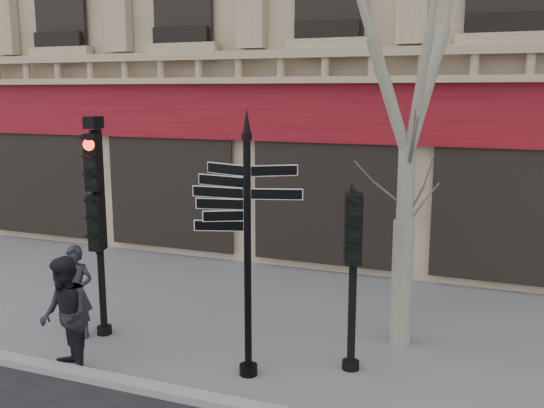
{
  "coord_description": "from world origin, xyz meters",
  "views": [
    {
      "loc": [
        3.69,
        -7.95,
        4.06
      ],
      "look_at": [
        0.37,
        0.6,
        2.35
      ],
      "focal_mm": 40.0,
      "sensor_mm": 36.0,
      "label": 1
    }
  ],
  "objects_px": {
    "traffic_signal_main": "(97,200)",
    "pedestrian_b": "(65,316)",
    "fingerpost": "(247,200)",
    "pedestrian_a": "(76,292)",
    "traffic_signal_secondary": "(354,248)"
  },
  "relations": [
    {
      "from": "traffic_signal_secondary",
      "to": "pedestrian_b",
      "type": "distance_m",
      "value": 4.28
    },
    {
      "from": "fingerpost",
      "to": "pedestrian_b",
      "type": "height_order",
      "value": "fingerpost"
    },
    {
      "from": "traffic_signal_secondary",
      "to": "traffic_signal_main",
      "type": "bearing_deg",
      "value": 163.88
    },
    {
      "from": "traffic_signal_main",
      "to": "fingerpost",
      "type": "bearing_deg",
      "value": -23.28
    },
    {
      "from": "fingerpost",
      "to": "traffic_signal_main",
      "type": "xyz_separation_m",
      "value": [
        -2.88,
        0.49,
        -0.27
      ]
    },
    {
      "from": "traffic_signal_main",
      "to": "pedestrian_b",
      "type": "height_order",
      "value": "traffic_signal_main"
    },
    {
      "from": "traffic_signal_secondary",
      "to": "pedestrian_b",
      "type": "bearing_deg",
      "value": -176.57
    },
    {
      "from": "pedestrian_a",
      "to": "pedestrian_b",
      "type": "xyz_separation_m",
      "value": [
        0.71,
        -1.12,
        0.08
      ]
    },
    {
      "from": "traffic_signal_main",
      "to": "traffic_signal_secondary",
      "type": "relative_size",
      "value": 1.38
    },
    {
      "from": "traffic_signal_main",
      "to": "pedestrian_b",
      "type": "distance_m",
      "value": 2.03
    },
    {
      "from": "fingerpost",
      "to": "pedestrian_a",
      "type": "xyz_separation_m",
      "value": [
        -3.21,
        0.23,
        -1.8
      ]
    },
    {
      "from": "traffic_signal_main",
      "to": "pedestrian_b",
      "type": "xyz_separation_m",
      "value": [
        0.38,
        -1.37,
        -1.45
      ]
    },
    {
      "from": "traffic_signal_secondary",
      "to": "fingerpost",
      "type": "bearing_deg",
      "value": -171.14
    },
    {
      "from": "fingerpost",
      "to": "pedestrian_a",
      "type": "relative_size",
      "value": 2.45
    },
    {
      "from": "traffic_signal_main",
      "to": "pedestrian_a",
      "type": "height_order",
      "value": "traffic_signal_main"
    }
  ]
}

